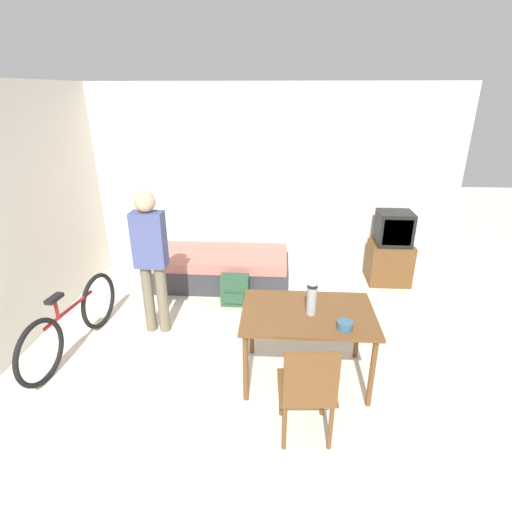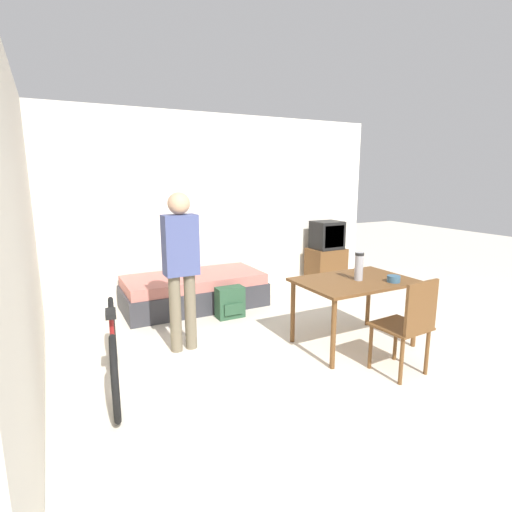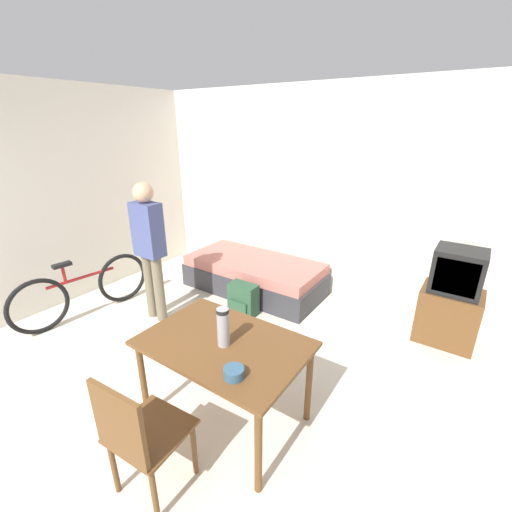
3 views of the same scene
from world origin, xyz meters
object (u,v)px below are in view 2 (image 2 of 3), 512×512
at_px(thermos_flask, 359,265).
at_px(bicycle, 114,350).
at_px(backpack, 230,303).
at_px(wooden_chair, 410,322).
at_px(mate_bowl, 394,279).
at_px(tv, 326,255).
at_px(dining_table, 354,287).
at_px(daybed, 194,291).
at_px(person_standing, 181,261).

bearing_deg(thermos_flask, bicycle, 173.14).
relative_size(thermos_flask, backpack, 0.74).
height_order(wooden_chair, bicycle, wooden_chair).
xyz_separation_m(mate_bowl, backpack, (-1.13, 1.63, -0.56)).
bearing_deg(tv, bicycle, -152.89).
bearing_deg(thermos_flask, wooden_chair, -94.21).
height_order(bicycle, mate_bowl, mate_bowl).
height_order(dining_table, thermos_flask, thermos_flask).
xyz_separation_m(tv, wooden_chair, (-1.33, -2.95, 0.03)).
bearing_deg(thermos_flask, backpack, 121.67).
xyz_separation_m(thermos_flask, mate_bowl, (0.27, -0.23, -0.13)).
bearing_deg(daybed, tv, 4.17).
bearing_deg(bicycle, tv, 27.11).
xyz_separation_m(wooden_chair, backpack, (-0.81, 2.15, -0.32)).
bearing_deg(daybed, backpack, -66.86).
distance_m(tv, person_standing, 3.33).
bearing_deg(bicycle, wooden_chair, -23.54).
xyz_separation_m(tv, person_standing, (-2.96, -1.45, 0.47)).
relative_size(daybed, bicycle, 1.17).
bearing_deg(daybed, wooden_chair, -68.80).
relative_size(person_standing, thermos_flask, 5.53).
height_order(daybed, wooden_chair, wooden_chair).
distance_m(thermos_flask, mate_bowl, 0.38).
distance_m(thermos_flask, backpack, 1.78).
relative_size(daybed, person_standing, 1.17).
bearing_deg(daybed, mate_bowl, -58.13).
height_order(daybed, thermos_flask, thermos_flask).
relative_size(daybed, thermos_flask, 6.46).
relative_size(daybed, backpack, 4.75).
distance_m(bicycle, mate_bowl, 2.80).
height_order(wooden_chair, backpack, wooden_chair).
bearing_deg(daybed, bicycle, -127.26).
xyz_separation_m(daybed, backpack, (0.27, -0.62, -0.03)).
distance_m(bicycle, backpack, 1.94).
relative_size(daybed, dining_table, 1.59).
xyz_separation_m(daybed, tv, (2.40, 0.18, 0.26)).
height_order(daybed, bicycle, bicycle).
distance_m(dining_table, wooden_chair, 0.78).
xyz_separation_m(dining_table, backpack, (-0.84, 1.37, -0.44)).
height_order(dining_table, bicycle, bicycle).
height_order(dining_table, wooden_chair, wooden_chair).
distance_m(tv, bicycle, 4.18).
xyz_separation_m(daybed, wooden_chair, (1.08, -2.77, 0.29)).
xyz_separation_m(thermos_flask, backpack, (-0.86, 1.40, -0.69)).
height_order(dining_table, backpack, dining_table).
bearing_deg(person_standing, dining_table, -23.33).
height_order(tv, person_standing, person_standing).
relative_size(dining_table, person_standing, 0.73).
distance_m(dining_table, thermos_flask, 0.25).
bearing_deg(bicycle, daybed, 52.74).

